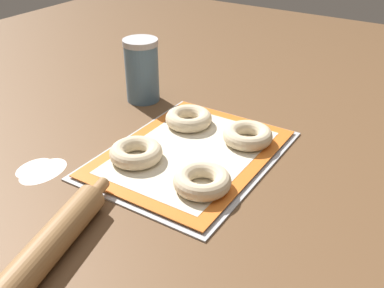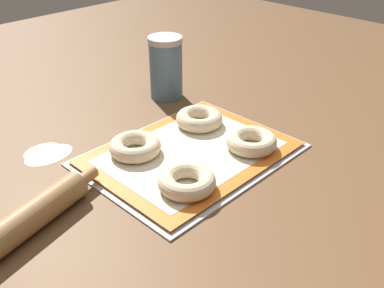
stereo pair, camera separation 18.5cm
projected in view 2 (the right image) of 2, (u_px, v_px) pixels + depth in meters
ground_plane at (195, 158)px, 1.03m from camera, size 2.80×2.80×0.00m
baking_tray at (192, 153)px, 1.04m from camera, size 0.47×0.36×0.01m
baking_mat at (192, 151)px, 1.04m from camera, size 0.44×0.33×0.00m
bagel_front_left at (187, 181)px, 0.90m from camera, size 0.12×0.12×0.04m
bagel_front_right at (251, 141)px, 1.04m from camera, size 0.12×0.12×0.04m
bagel_back_left at (135, 146)px, 1.02m from camera, size 0.12×0.12×0.04m
bagel_back_right at (199, 119)px, 1.14m from camera, size 0.12×0.12×0.04m
flour_canister at (166, 67)px, 1.28m from camera, size 0.10×0.10×0.18m
rolling_pin at (21, 224)px, 0.79m from camera, size 0.38×0.12×0.06m
flour_patch_near at (49, 154)px, 1.04m from camera, size 0.12×0.08×0.00m
flour_patch_far at (42, 150)px, 1.06m from camera, size 0.09×0.07×0.00m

